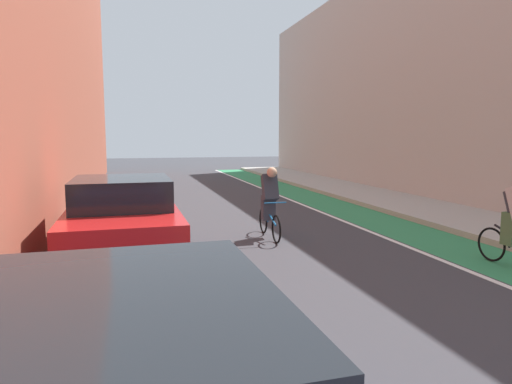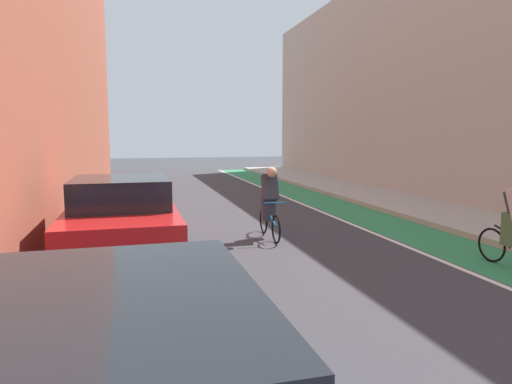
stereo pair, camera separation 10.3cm
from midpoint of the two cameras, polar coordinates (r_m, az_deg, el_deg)
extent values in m
plane|color=#38383D|center=(11.40, -0.40, -4.31)|extent=(75.28, 75.28, 0.00)
cube|color=#2D8451|center=(14.41, 10.53, -2.04)|extent=(1.60, 34.22, 0.00)
cube|color=white|center=(14.04, 7.22, -2.21)|extent=(0.12, 34.22, 0.00)
cube|color=#A8A59E|center=(15.45, 17.76, -1.39)|extent=(2.72, 34.22, 0.14)
cube|color=#B2ADA3|center=(18.54, 21.66, 13.54)|extent=(2.40, 30.22, 9.01)
cube|color=black|center=(2.31, -20.69, -18.63)|extent=(1.67, 1.86, 0.55)
cylinder|color=black|center=(4.51, -29.65, -18.97)|extent=(0.23, 0.66, 0.66)
cylinder|color=black|center=(4.43, -6.26, -18.55)|extent=(0.23, 0.66, 0.66)
cube|color=red|center=(8.45, -16.64, -3.91)|extent=(1.85, 4.37, 0.70)
cube|color=black|center=(8.14, -16.80, -0.22)|extent=(1.61, 1.85, 0.55)
cylinder|color=black|center=(10.16, -21.12, -4.29)|extent=(0.23, 0.66, 0.66)
cylinder|color=black|center=(10.13, -11.81, -3.99)|extent=(0.23, 0.66, 0.66)
cylinder|color=black|center=(7.01, -23.52, -9.38)|extent=(0.23, 0.66, 0.66)
cylinder|color=black|center=(6.97, -9.85, -8.97)|extent=(0.23, 0.66, 0.66)
torus|color=black|center=(9.21, 27.14, -5.87)|extent=(0.07, 0.62, 0.61)
cylinder|color=black|center=(8.93, 28.81, -4.39)|extent=(0.04, 0.12, 0.55)
torus|color=black|center=(9.55, 2.25, -4.69)|extent=(0.05, 0.61, 0.60)
torus|color=black|center=(10.54, 0.64, -3.57)|extent=(0.05, 0.61, 0.60)
cylinder|color=#1966A5|center=(10.00, 1.41, -2.87)|extent=(0.06, 0.96, 0.33)
cylinder|color=#1966A5|center=(10.17, 1.13, -2.25)|extent=(0.04, 0.12, 0.55)
cylinder|color=#1966A5|center=(9.53, 2.14, -1.36)|extent=(0.48, 0.03, 0.02)
cube|color=#333842|center=(10.08, 1.25, -1.93)|extent=(0.28, 0.25, 0.56)
cube|color=#333842|center=(9.89, 1.46, 0.59)|extent=(0.33, 0.40, 0.60)
sphere|color=tan|center=(9.71, 1.71, 2.49)|extent=(0.22, 0.22, 0.22)
cube|color=maroon|center=(10.01, 1.27, 0.78)|extent=(0.27, 0.28, 0.39)
camera|label=1|loc=(0.05, -90.30, -0.04)|focal=31.89mm
camera|label=2|loc=(0.05, 89.70, 0.04)|focal=31.89mm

